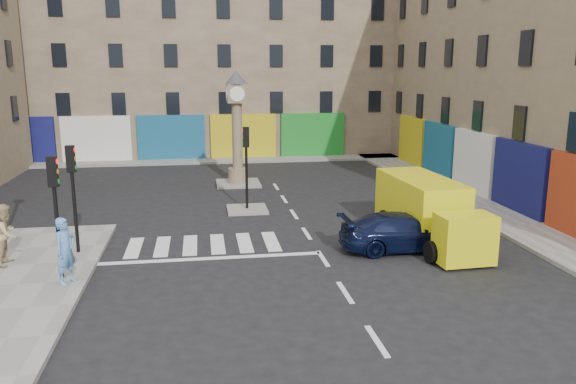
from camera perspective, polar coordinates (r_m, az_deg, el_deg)
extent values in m
plane|color=black|center=(18.39, 4.23, -7.79)|extent=(120.00, 120.00, 0.00)
cube|color=gray|center=(30.30, 16.09, 0.01)|extent=(2.60, 30.00, 0.15)
cube|color=gray|center=(39.49, -8.80, 3.17)|extent=(32.00, 2.40, 0.15)
cube|color=gray|center=(25.65, -4.17, -1.77)|extent=(1.80, 1.80, 0.12)
cube|color=gray|center=(31.49, -5.09, 0.89)|extent=(2.40, 2.40, 0.12)
cube|color=gray|center=(44.84, -9.21, 15.06)|extent=(32.00, 10.00, 17.00)
cylinder|color=black|center=(18.18, -22.32, -3.82)|extent=(0.12, 0.12, 2.80)
cube|color=black|center=(17.78, -22.81, 1.91)|extent=(0.28, 0.22, 0.90)
cylinder|color=black|center=(20.44, -20.81, -1.96)|extent=(0.12, 0.12, 2.80)
cube|color=black|center=(20.08, -21.22, 3.16)|extent=(0.28, 0.22, 0.90)
cylinder|color=black|center=(25.33, -4.22, 1.43)|extent=(0.12, 0.12, 2.80)
cube|color=black|center=(25.05, -4.29, 5.59)|extent=(0.28, 0.22, 0.90)
cylinder|color=#877558|center=(31.40, -5.10, 1.71)|extent=(1.10, 1.10, 0.80)
cylinder|color=#877558|center=(31.07, -5.18, 5.70)|extent=(0.56, 0.56, 3.60)
cube|color=#877558|center=(30.88, -5.27, 9.94)|extent=(1.00, 1.00, 1.00)
cylinder|color=white|center=(30.36, -5.20, 9.90)|extent=(0.80, 0.06, 0.80)
cone|color=#333338|center=(30.86, -5.30, 11.51)|extent=(1.20, 1.20, 0.70)
imported|color=black|center=(20.44, 11.62, -3.98)|extent=(4.57, 1.91, 1.32)
cube|color=yellow|center=(22.16, 13.26, -1.34)|extent=(2.13, 4.68, 2.20)
cube|color=yellow|center=(19.28, 17.49, -4.54)|extent=(1.87, 1.23, 1.63)
cube|color=black|center=(19.14, 17.63, -3.48)|extent=(1.67, 0.94, 0.67)
cylinder|color=black|center=(19.32, 14.35, -5.94)|extent=(0.28, 0.78, 0.76)
cylinder|color=black|center=(20.22, 19.25, -5.44)|extent=(0.28, 0.78, 0.76)
cylinder|color=black|center=(23.01, 9.80, -2.77)|extent=(0.28, 0.78, 0.76)
cylinder|color=black|center=(23.76, 14.10, -2.48)|extent=(0.28, 0.78, 0.76)
imported|color=#5487C0|center=(17.70, -21.67, -5.56)|extent=(0.78, 0.87, 1.99)
imported|color=tan|center=(20.22, -26.71, -3.84)|extent=(0.81, 1.01, 1.99)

